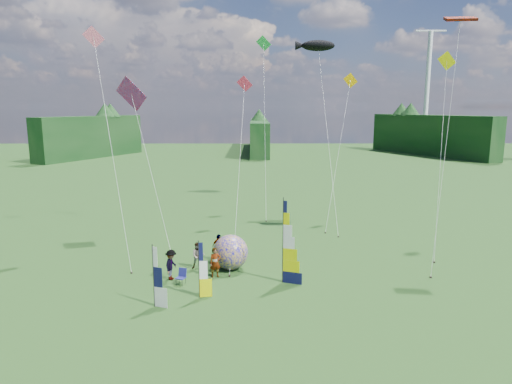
{
  "coord_description": "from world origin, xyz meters",
  "views": [
    {
      "loc": [
        -1.08,
        -22.42,
        10.44
      ],
      "look_at": [
        -1.0,
        4.0,
        5.5
      ],
      "focal_mm": 32.0,
      "sensor_mm": 36.0,
      "label": 1
    }
  ],
  "objects_px": {
    "feather_banner_main": "(283,242)",
    "spectator_b": "(198,256)",
    "spectator_a": "(215,263)",
    "side_banner_far": "(154,277)",
    "camp_chair": "(181,277)",
    "bol_inflatable": "(231,252)",
    "spectator_c": "(171,265)",
    "kite_whale": "(327,121)",
    "side_banner_left": "(199,270)",
    "spectator_d": "(219,247)"
  },
  "relations": [
    {
      "from": "spectator_a",
      "to": "spectator_b",
      "type": "height_order",
      "value": "spectator_a"
    },
    {
      "from": "spectator_c",
      "to": "kite_whale",
      "type": "relative_size",
      "value": 0.1
    },
    {
      "from": "spectator_a",
      "to": "camp_chair",
      "type": "xyz_separation_m",
      "value": [
        -1.96,
        -1.22,
        -0.46
      ]
    },
    {
      "from": "spectator_d",
      "to": "camp_chair",
      "type": "distance_m",
      "value": 4.77
    },
    {
      "from": "spectator_c",
      "to": "camp_chair",
      "type": "relative_size",
      "value": 1.95
    },
    {
      "from": "side_banner_left",
      "to": "spectator_a",
      "type": "relative_size",
      "value": 1.68
    },
    {
      "from": "spectator_a",
      "to": "spectator_c",
      "type": "height_order",
      "value": "same"
    },
    {
      "from": "bol_inflatable",
      "to": "spectator_a",
      "type": "relative_size",
      "value": 1.21
    },
    {
      "from": "spectator_c",
      "to": "spectator_d",
      "type": "distance_m",
      "value": 4.4
    },
    {
      "from": "feather_banner_main",
      "to": "spectator_d",
      "type": "height_order",
      "value": "feather_banner_main"
    },
    {
      "from": "camp_chair",
      "to": "spectator_b",
      "type": "bearing_deg",
      "value": 96.66
    },
    {
      "from": "feather_banner_main",
      "to": "spectator_b",
      "type": "height_order",
      "value": "feather_banner_main"
    },
    {
      "from": "side_banner_far",
      "to": "kite_whale",
      "type": "bearing_deg",
      "value": 78.05
    },
    {
      "from": "spectator_a",
      "to": "side_banner_far",
      "type": "bearing_deg",
      "value": -143.23
    },
    {
      "from": "spectator_b",
      "to": "camp_chair",
      "type": "bearing_deg",
      "value": -113.74
    },
    {
      "from": "feather_banner_main",
      "to": "spectator_c",
      "type": "relative_size",
      "value": 2.68
    },
    {
      "from": "bol_inflatable",
      "to": "spectator_a",
      "type": "height_order",
      "value": "bol_inflatable"
    },
    {
      "from": "spectator_a",
      "to": "kite_whale",
      "type": "height_order",
      "value": "kite_whale"
    },
    {
      "from": "side_banner_far",
      "to": "side_banner_left",
      "type": "bearing_deg",
      "value": 47.16
    },
    {
      "from": "feather_banner_main",
      "to": "bol_inflatable",
      "type": "xyz_separation_m",
      "value": [
        -3.25,
        2.34,
        -1.38
      ]
    },
    {
      "from": "kite_whale",
      "to": "spectator_d",
      "type": "bearing_deg",
      "value": -138.08
    },
    {
      "from": "spectator_a",
      "to": "spectator_c",
      "type": "relative_size",
      "value": 1.0
    },
    {
      "from": "side_banner_far",
      "to": "bol_inflatable",
      "type": "height_order",
      "value": "side_banner_far"
    },
    {
      "from": "spectator_b",
      "to": "side_banner_left",
      "type": "bearing_deg",
      "value": -91.7
    },
    {
      "from": "bol_inflatable",
      "to": "kite_whale",
      "type": "height_order",
      "value": "kite_whale"
    },
    {
      "from": "feather_banner_main",
      "to": "bol_inflatable",
      "type": "height_order",
      "value": "feather_banner_main"
    },
    {
      "from": "spectator_a",
      "to": "camp_chair",
      "type": "bearing_deg",
      "value": -167.27
    },
    {
      "from": "side_banner_left",
      "to": "kite_whale",
      "type": "height_order",
      "value": "kite_whale"
    },
    {
      "from": "spectator_d",
      "to": "kite_whale",
      "type": "height_order",
      "value": "kite_whale"
    },
    {
      "from": "spectator_a",
      "to": "spectator_c",
      "type": "distance_m",
      "value": 2.69
    },
    {
      "from": "side_banner_left",
      "to": "camp_chair",
      "type": "xyz_separation_m",
      "value": [
        -1.34,
        1.87,
        -1.1
      ]
    },
    {
      "from": "side_banner_far",
      "to": "camp_chair",
      "type": "bearing_deg",
      "value": 93.29
    },
    {
      "from": "spectator_a",
      "to": "spectator_d",
      "type": "distance_m",
      "value": 3.12
    },
    {
      "from": "bol_inflatable",
      "to": "kite_whale",
      "type": "bearing_deg",
      "value": 58.58
    },
    {
      "from": "camp_chair",
      "to": "kite_whale",
      "type": "height_order",
      "value": "kite_whale"
    },
    {
      "from": "camp_chair",
      "to": "side_banner_left",
      "type": "bearing_deg",
      "value": -33.48
    },
    {
      "from": "bol_inflatable",
      "to": "camp_chair",
      "type": "xyz_separation_m",
      "value": [
        -2.84,
        -2.65,
        -0.66
      ]
    },
    {
      "from": "bol_inflatable",
      "to": "kite_whale",
      "type": "distance_m",
      "value": 17.62
    },
    {
      "from": "spectator_c",
      "to": "camp_chair",
      "type": "xyz_separation_m",
      "value": [
        0.7,
        -0.82,
        -0.46
      ]
    },
    {
      "from": "spectator_a",
      "to": "spectator_d",
      "type": "height_order",
      "value": "spectator_a"
    },
    {
      "from": "spectator_d",
      "to": "kite_whale",
      "type": "distance_m",
      "value": 16.94
    },
    {
      "from": "spectator_c",
      "to": "spectator_d",
      "type": "height_order",
      "value": "spectator_c"
    },
    {
      "from": "side_banner_left",
      "to": "spectator_b",
      "type": "distance_m",
      "value": 4.74
    },
    {
      "from": "side_banner_left",
      "to": "bol_inflatable",
      "type": "relative_size",
      "value": 1.39
    },
    {
      "from": "side_banner_left",
      "to": "side_banner_far",
      "type": "xyz_separation_m",
      "value": [
        -2.25,
        -1.15,
        0.07
      ]
    },
    {
      "from": "camp_chair",
      "to": "spectator_d",
      "type": "bearing_deg",
      "value": 86.74
    },
    {
      "from": "bol_inflatable",
      "to": "camp_chair",
      "type": "relative_size",
      "value": 2.36
    },
    {
      "from": "feather_banner_main",
      "to": "kite_whale",
      "type": "relative_size",
      "value": 0.28
    },
    {
      "from": "spectator_a",
      "to": "kite_whale",
      "type": "xyz_separation_m",
      "value": [
        9.07,
        14.84,
        8.2
      ]
    },
    {
      "from": "feather_banner_main",
      "to": "spectator_b",
      "type": "xyz_separation_m",
      "value": [
        -5.38,
        2.46,
        -1.65
      ]
    }
  ]
}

